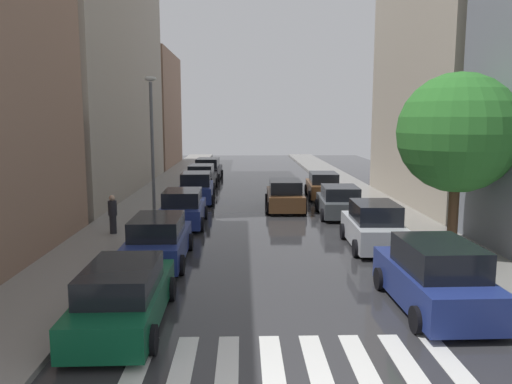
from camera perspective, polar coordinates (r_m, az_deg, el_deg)
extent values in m
cube|color=#2F2F31|center=(30.94, 0.40, -0.78)|extent=(28.00, 72.00, 0.04)
cube|color=gray|center=(31.39, -11.54, -0.65)|extent=(3.00, 72.00, 0.15)
cube|color=gray|center=(31.81, 12.19, -0.55)|extent=(3.00, 72.00, 0.15)
cube|color=silver|center=(11.08, -13.06, -18.13)|extent=(0.45, 2.20, 0.01)
cube|color=silver|center=(10.94, -8.19, -18.35)|extent=(0.45, 2.20, 0.01)
cube|color=silver|center=(10.88, -3.22, -18.44)|extent=(0.45, 2.20, 0.01)
cube|color=silver|center=(10.89, 1.78, -18.40)|extent=(0.45, 2.20, 0.01)
cube|color=silver|center=(10.97, 6.72, -18.24)|extent=(0.45, 2.20, 0.01)
cube|color=silver|center=(11.13, 11.55, -17.95)|extent=(0.45, 2.20, 0.01)
cube|color=silver|center=(11.36, 16.19, -17.56)|extent=(0.45, 2.20, 0.01)
cube|color=silver|center=(11.65, 20.61, -17.09)|extent=(0.45, 2.20, 0.01)
cube|color=#9E9384|center=(35.83, -18.58, 17.85)|extent=(6.00, 21.11, 22.12)
cube|color=#8C6B56|center=(52.81, -12.56, 9.02)|extent=(6.00, 12.91, 11.34)
cube|color=#9E9384|center=(31.06, 21.89, 13.34)|extent=(6.00, 13.53, 15.82)
cube|color=#0C4C2D|center=(12.68, -14.65, -12.02)|extent=(1.84, 4.81, 0.75)
cube|color=black|center=(12.24, -15.01, -9.42)|extent=(1.60, 2.66, 0.61)
cylinder|color=black|center=(14.41, -16.78, -10.57)|extent=(0.23, 0.64, 0.64)
cylinder|color=black|center=(14.08, -9.62, -10.78)|extent=(0.23, 0.64, 0.64)
cylinder|color=black|center=(11.59, -20.80, -15.53)|extent=(0.23, 0.64, 0.64)
cylinder|color=black|center=(11.17, -11.75, -16.08)|extent=(0.23, 0.64, 0.64)
cube|color=navy|center=(17.69, -10.94, -5.96)|extent=(1.86, 4.52, 0.80)
cube|color=black|center=(17.31, -11.12, -3.82)|extent=(1.62, 2.49, 0.65)
cylinder|color=black|center=(19.33, -12.91, -5.57)|extent=(0.23, 0.64, 0.64)
cylinder|color=black|center=(19.07, -7.51, -5.62)|extent=(0.23, 0.64, 0.64)
cylinder|color=black|center=(16.52, -14.87, -8.04)|extent=(0.23, 0.64, 0.64)
cylinder|color=black|center=(16.22, -8.52, -8.16)|extent=(0.23, 0.64, 0.64)
cube|color=navy|center=(23.42, -8.23, -2.34)|extent=(1.88, 4.17, 0.82)
cube|color=black|center=(23.09, -8.33, -0.62)|extent=(1.64, 2.30, 0.67)
cylinder|color=black|center=(24.92, -9.99, -2.36)|extent=(0.23, 0.64, 0.64)
cylinder|color=black|center=(24.74, -5.78, -2.35)|extent=(0.23, 0.64, 0.64)
cylinder|color=black|center=(22.26, -10.94, -3.67)|extent=(0.23, 0.64, 0.64)
cylinder|color=black|center=(22.06, -6.22, -3.68)|extent=(0.23, 0.64, 0.64)
cube|color=navy|center=(29.57, -6.76, -0.01)|extent=(1.97, 4.07, 0.89)
cube|color=black|center=(29.26, -6.81, 1.50)|extent=(1.70, 2.26, 0.73)
cylinder|color=black|center=(30.99, -8.32, -0.22)|extent=(0.24, 0.65, 0.64)
cylinder|color=black|center=(30.88, -4.88, -0.19)|extent=(0.24, 0.65, 0.64)
cylinder|color=black|center=(28.38, -8.79, -1.02)|extent=(0.24, 0.65, 0.64)
cylinder|color=black|center=(28.26, -5.04, -1.00)|extent=(0.24, 0.65, 0.64)
cube|color=black|center=(35.00, -6.17, 1.27)|extent=(1.87, 4.34, 0.86)
cube|color=black|center=(34.70, -6.23, 2.50)|extent=(1.62, 2.40, 0.70)
cylinder|color=black|center=(36.54, -7.33, 1.10)|extent=(0.23, 0.64, 0.64)
cylinder|color=black|center=(36.36, -4.54, 1.11)|extent=(0.23, 0.64, 0.64)
cylinder|color=black|center=(33.74, -7.91, 0.49)|extent=(0.23, 0.64, 0.64)
cylinder|color=black|center=(33.55, -4.89, 0.49)|extent=(0.23, 0.64, 0.64)
cube|color=black|center=(40.52, -5.44, 2.25)|extent=(2.09, 4.68, 0.86)
cube|color=black|center=(40.22, -5.49, 3.32)|extent=(1.78, 2.60, 0.70)
cylinder|color=black|center=(42.17, -6.50, 2.08)|extent=(0.25, 0.65, 0.64)
cylinder|color=black|center=(41.97, -3.91, 2.09)|extent=(0.25, 0.65, 0.64)
cylinder|color=black|center=(39.17, -7.05, 1.59)|extent=(0.25, 0.65, 0.64)
cylinder|color=black|center=(38.96, -4.28, 1.60)|extent=(0.25, 0.65, 0.64)
cube|color=navy|center=(14.02, 19.43, -9.89)|extent=(1.98, 4.55, 0.91)
cube|color=black|center=(13.59, 19.95, -6.87)|extent=(1.72, 2.51, 0.74)
cylinder|color=black|center=(15.15, 13.86, -9.51)|extent=(0.23, 0.64, 0.64)
cylinder|color=black|center=(15.78, 20.58, -9.08)|extent=(0.23, 0.64, 0.64)
cylinder|color=black|center=(12.49, 17.80, -13.61)|extent=(0.23, 0.64, 0.64)
cylinder|color=black|center=(13.25, 25.73, -12.76)|extent=(0.23, 0.64, 0.64)
cube|color=#B2B7BF|center=(19.76, 13.11, -4.40)|extent=(1.90, 4.15, 0.88)
cube|color=black|center=(19.40, 13.32, -2.22)|extent=(1.63, 2.30, 0.72)
cylinder|color=black|center=(20.94, 9.88, -4.41)|extent=(0.24, 0.65, 0.64)
cylinder|color=black|center=(21.31, 14.61, -4.33)|extent=(0.24, 0.65, 0.64)
cylinder|color=black|center=(18.35, 11.30, -6.27)|extent=(0.24, 0.65, 0.64)
cylinder|color=black|center=(18.78, 16.67, -6.13)|extent=(0.24, 0.65, 0.64)
cube|color=#474C51|center=(25.68, 9.40, -1.50)|extent=(2.08, 4.14, 0.76)
cube|color=black|center=(25.38, 9.51, -0.04)|extent=(1.78, 2.31, 0.62)
cylinder|color=black|center=(26.91, 6.96, -1.50)|extent=(0.25, 0.65, 0.64)
cylinder|color=black|center=(27.18, 10.97, -1.49)|extent=(0.25, 0.65, 0.64)
cylinder|color=black|center=(24.29, 7.62, -2.59)|extent=(0.25, 0.65, 0.64)
cylinder|color=black|center=(24.59, 12.06, -2.56)|extent=(0.25, 0.65, 0.64)
cube|color=brown|center=(31.47, 7.59, 0.38)|extent=(2.02, 4.39, 0.78)
cube|color=black|center=(31.17, 7.66, 1.61)|extent=(1.71, 2.44, 0.64)
cylinder|color=black|center=(32.82, 5.73, 0.30)|extent=(0.25, 0.65, 0.64)
cylinder|color=black|center=(33.01, 8.88, 0.29)|extent=(0.25, 0.65, 0.64)
cylinder|color=black|center=(30.02, 6.15, -0.46)|extent=(0.25, 0.65, 0.64)
cylinder|color=black|center=(30.23, 9.59, -0.47)|extent=(0.25, 0.65, 0.64)
cube|color=brown|center=(27.26, 3.28, -0.78)|extent=(1.95, 4.49, 0.80)
cube|color=black|center=(26.94, 3.32, 0.67)|extent=(1.69, 2.48, 0.65)
cylinder|color=black|center=(28.71, 1.26, -0.82)|extent=(0.24, 0.65, 0.64)
cylinder|color=black|center=(28.82, 4.94, -0.81)|extent=(0.24, 0.65, 0.64)
cylinder|color=black|center=(25.82, 1.42, -1.86)|extent=(0.24, 0.65, 0.64)
cylinder|color=black|center=(25.94, 5.51, -1.85)|extent=(0.24, 0.65, 0.64)
cylinder|color=black|center=(21.77, -15.87, -3.54)|extent=(0.28, 0.28, 0.77)
cylinder|color=black|center=(21.64, -15.94, -1.76)|extent=(0.36, 0.36, 0.61)
sphere|color=tan|center=(21.57, -15.99, -0.65)|extent=(0.24, 0.24, 0.24)
cylinder|color=#513823|center=(19.45, 21.40, -2.66)|extent=(0.36, 0.36, 2.46)
sphere|color=#2D712A|center=(19.14, 21.89, 6.25)|extent=(4.21, 4.21, 4.21)
cylinder|color=#595B60|center=(25.80, -11.65, 4.88)|extent=(0.16, 0.16, 6.52)
ellipsoid|color=beige|center=(25.83, -11.88, 12.45)|extent=(0.60, 0.28, 0.24)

